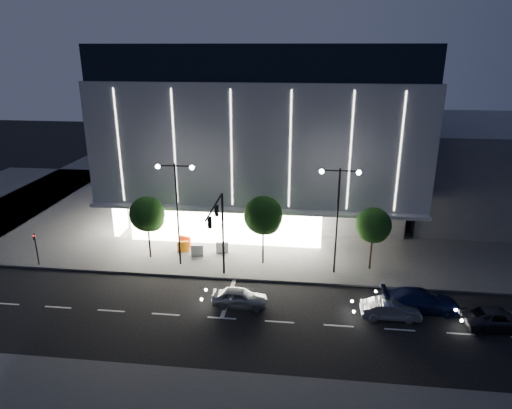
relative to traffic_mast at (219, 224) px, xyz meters
The scene contains 19 objects.
ground 6.12m from the traffic_mast, 106.66° to the right, with size 160.00×160.00×0.00m, color black.
sidewalk_museum 21.62m from the traffic_mast, 79.04° to the left, with size 70.00×40.00×0.15m, color #474747.
museum 19.54m from the traffic_mast, 84.04° to the left, with size 30.00×25.80×18.00m.
annex_building 32.43m from the traffic_mast, 39.57° to the left, with size 16.00×20.00×10.00m, color #4C4C51.
traffic_mast is the anchor object (origin of this frame).
street_lamp_west 4.89m from the traffic_mast, 146.35° to the left, with size 3.16×0.36×9.00m.
street_lamp_east 9.43m from the traffic_mast, 16.48° to the left, with size 3.16×0.36×9.00m.
ped_signal_far 16.35m from the traffic_mast, behind, with size 0.22×0.24×3.00m.
tree_left 7.95m from the traffic_mast, 152.16° to the left, with size 3.02×3.02×5.72m.
tree_mid 4.82m from the traffic_mast, 50.58° to the left, with size 3.25×3.25×6.15m.
tree_right 12.63m from the traffic_mast, 17.02° to the left, with size 2.91×2.91×5.51m.
car_lead 5.70m from the traffic_mast, 57.27° to the right, with size 1.62×4.04×1.38m, color #9B9EA2.
car_second 13.73m from the traffic_mast, 15.36° to the right, with size 1.41×4.03×1.33m, color #B6BABE.
car_third 15.55m from the traffic_mast, ahead, with size 2.18×5.36×1.55m, color #121A44.
car_fourth 20.32m from the traffic_mast, 10.74° to the right, with size 2.17×4.70×1.31m, color #323137.
barrier_a 8.86m from the traffic_mast, 125.87° to the left, with size 1.10×0.25×1.00m, color #F33B0D.
barrier_b 6.92m from the traffic_mast, 123.54° to the left, with size 1.10×0.25×1.00m, color silver.
barrier_c 8.03m from the traffic_mast, 130.80° to the left, with size 1.10×0.25×1.00m, color orange.
barrier_d 6.95m from the traffic_mast, 99.27° to the left, with size 1.10×0.25×1.00m, color white.
Camera 1 is at (7.49, -28.25, 17.81)m, focal length 32.00 mm.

